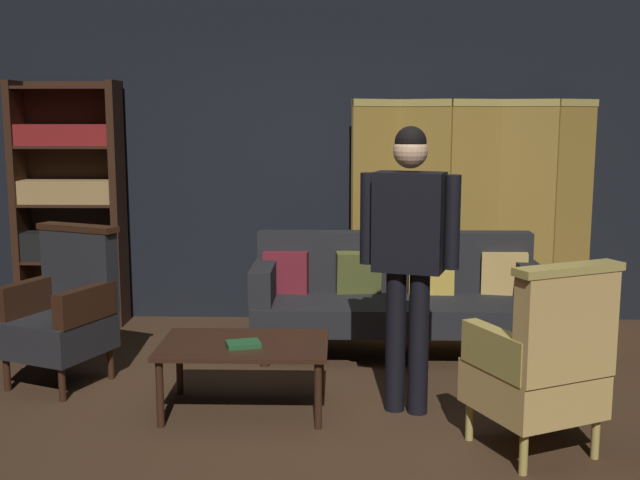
# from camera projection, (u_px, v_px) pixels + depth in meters

# --- Properties ---
(ground_plane) EXTENTS (10.00, 10.00, 0.00)m
(ground_plane) POSITION_uv_depth(u_px,v_px,m) (316.00, 424.00, 4.45)
(ground_plane) COLOR #3D2819
(back_wall) EXTENTS (7.20, 0.10, 2.80)m
(back_wall) POSITION_uv_depth(u_px,v_px,m) (325.00, 158.00, 6.65)
(back_wall) COLOR black
(back_wall) RESTS_ON ground_plane
(folding_screen) EXTENTS (2.12, 0.32, 1.90)m
(folding_screen) POSITION_uv_depth(u_px,v_px,m) (475.00, 209.00, 6.52)
(folding_screen) COLOR olive
(folding_screen) RESTS_ON ground_plane
(bookshelf) EXTENTS (0.90, 0.32, 2.05)m
(bookshelf) POSITION_uv_depth(u_px,v_px,m) (70.00, 201.00, 6.51)
(bookshelf) COLOR black
(bookshelf) RESTS_ON ground_plane
(velvet_couch) EXTENTS (2.12, 0.78, 0.88)m
(velvet_couch) POSITION_uv_depth(u_px,v_px,m) (395.00, 291.00, 5.81)
(velvet_couch) COLOR black
(velvet_couch) RESTS_ON ground_plane
(coffee_table) EXTENTS (1.00, 0.64, 0.42)m
(coffee_table) POSITION_uv_depth(u_px,v_px,m) (244.00, 350.00, 4.61)
(coffee_table) COLOR black
(coffee_table) RESTS_ON ground_plane
(armchair_gilt_accent) EXTENTS (0.77, 0.77, 1.04)m
(armchair_gilt_accent) POSITION_uv_depth(u_px,v_px,m) (542.00, 364.00, 3.99)
(armchair_gilt_accent) COLOR tan
(armchair_gilt_accent) RESTS_ON ground_plane
(armchair_wing_left) EXTENTS (0.76, 0.76, 1.04)m
(armchair_wing_left) POSITION_uv_depth(u_px,v_px,m) (64.00, 310.00, 5.10)
(armchair_wing_left) COLOR black
(armchair_wing_left) RESTS_ON ground_plane
(standing_figure) EXTENTS (0.57, 0.32, 1.70)m
(standing_figure) POSITION_uv_depth(u_px,v_px,m) (409.00, 243.00, 4.50)
(standing_figure) COLOR black
(standing_figure) RESTS_ON ground_plane
(book_green_cloth) EXTENTS (0.23, 0.19, 0.03)m
(book_green_cloth) POSITION_uv_depth(u_px,v_px,m) (243.00, 344.00, 4.54)
(book_green_cloth) COLOR #1E4C28
(book_green_cloth) RESTS_ON coffee_table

